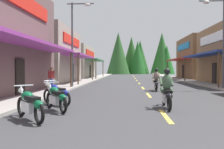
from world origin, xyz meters
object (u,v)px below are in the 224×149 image
(rider_cruising_trailing, at_px, (156,81))
(pedestrian_by_shop, at_px, (51,77))
(streetlamp_left, at_px, (76,33))
(motorcycle_parked_left_2, at_px, (56,94))
(motorcycle_parked_left_1, at_px, (56,97))
(rider_cruising_lead, at_px, (167,92))
(motorcycle_parked_left_0, at_px, (30,104))
(streetlamp_right, at_px, (219,31))

(rider_cruising_trailing, relative_size, pedestrian_by_shop, 1.29)
(streetlamp_left, height_order, motorcycle_parked_left_2, streetlamp_left)
(motorcycle_parked_left_1, relative_size, rider_cruising_lead, 0.84)
(motorcycle_parked_left_2, bearing_deg, rider_cruising_trailing, -83.05)
(motorcycle_parked_left_1, bearing_deg, motorcycle_parked_left_0, 134.81)
(motorcycle_parked_left_0, distance_m, rider_cruising_lead, 5.12)
(motorcycle_parked_left_1, xyz_separation_m, motorcycle_parked_left_2, (-0.40, 1.41, 0.00))
(rider_cruising_trailing, bearing_deg, rider_cruising_lead, -179.41)
(motorcycle_parked_left_1, distance_m, rider_cruising_trailing, 9.54)
(motorcycle_parked_left_0, bearing_deg, streetlamp_right, -82.63)
(pedestrian_by_shop, bearing_deg, rider_cruising_trailing, -144.91)
(streetlamp_right, xyz_separation_m, pedestrian_by_shop, (-11.76, -1.51, -3.25))
(motorcycle_parked_left_1, bearing_deg, rider_cruising_lead, -114.40)
(motorcycle_parked_left_2, relative_size, rider_cruising_lead, 0.76)
(motorcycle_parked_left_1, bearing_deg, motorcycle_parked_left_2, -19.56)
(streetlamp_right, relative_size, rider_cruising_trailing, 3.03)
(motorcycle_parked_left_0, xyz_separation_m, rider_cruising_trailing, (4.92, 10.07, 0.17))
(streetlamp_left, relative_size, rider_cruising_lead, 3.18)
(motorcycle_parked_left_0, distance_m, rider_cruising_trailing, 11.21)
(streetlamp_left, xyz_separation_m, pedestrian_by_shop, (-1.12, -2.92, -3.42))
(motorcycle_parked_left_0, xyz_separation_m, motorcycle_parked_left_2, (-0.09, 3.12, 0.00))
(motorcycle_parked_left_1, xyz_separation_m, rider_cruising_trailing, (4.62, 8.35, 0.17))
(motorcycle_parked_left_1, relative_size, motorcycle_parked_left_2, 1.10)
(motorcycle_parked_left_0, distance_m, motorcycle_parked_left_1, 1.75)
(motorcycle_parked_left_0, bearing_deg, rider_cruising_trailing, -67.80)
(motorcycle_parked_left_1, bearing_deg, streetlamp_left, -27.42)
(motorcycle_parked_left_0, height_order, rider_cruising_trailing, rider_cruising_trailing)
(motorcycle_parked_left_2, bearing_deg, streetlamp_right, -97.94)
(streetlamp_right, relative_size, motorcycle_parked_left_0, 3.91)
(streetlamp_right, xyz_separation_m, motorcycle_parked_left_1, (-9.18, -9.23, -3.72))
(motorcycle_parked_left_1, height_order, rider_cruising_lead, rider_cruising_lead)
(streetlamp_left, bearing_deg, motorcycle_parked_left_0, -84.61)
(rider_cruising_lead, height_order, pedestrian_by_shop, pedestrian_by_shop)
(pedestrian_by_shop, bearing_deg, motorcycle_parked_left_0, 133.68)
(streetlamp_right, height_order, rider_cruising_lead, streetlamp_right)
(streetlamp_left, relative_size, rider_cruising_trailing, 3.18)
(pedestrian_by_shop, bearing_deg, streetlamp_left, -80.80)
(motorcycle_parked_left_1, distance_m, motorcycle_parked_left_2, 1.46)
(pedestrian_by_shop, bearing_deg, motorcycle_parked_left_2, 139.20)
(streetlamp_left, distance_m, motorcycle_parked_left_2, 10.08)
(motorcycle_parked_left_2, xyz_separation_m, rider_cruising_trailing, (5.02, 6.94, 0.17))
(motorcycle_parked_left_2, relative_size, rider_cruising_trailing, 0.76)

